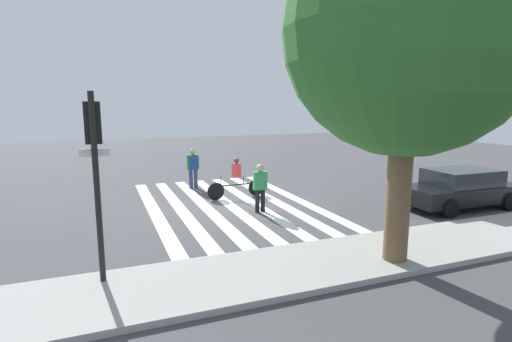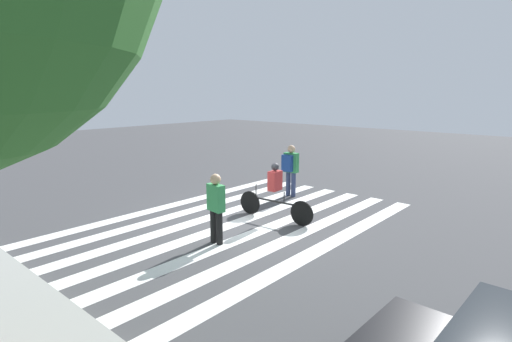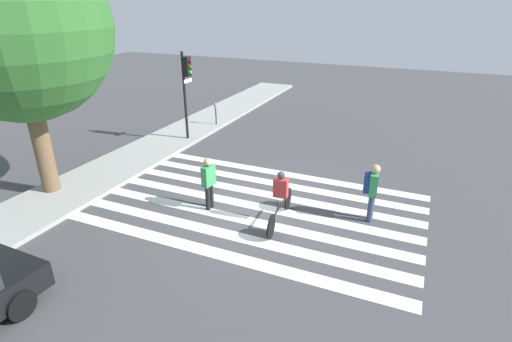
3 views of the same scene
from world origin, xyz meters
name	(u,v)px [view 1 (image 1 of 3)]	position (x,y,z in m)	size (l,w,h in m)	color
ground_plane	(229,205)	(0.00, 0.00, 0.00)	(60.00, 60.00, 0.00)	#444447
sidewalk_curb	(312,265)	(0.00, 6.25, 0.07)	(36.00, 2.50, 0.14)	#9E9E99
crosswalk_stripes	(229,204)	(0.00, 0.00, 0.00)	(5.95, 10.00, 0.01)	white
traffic_light	(95,152)	(4.53, 5.38, 2.81)	(0.60, 0.50, 4.02)	black
street_tree	(408,31)	(-1.91, 6.82, 5.30)	(5.48, 5.48, 8.06)	brown
pedestrian_adult_yellow_jacket	(260,185)	(-0.69, 1.38, 0.96)	(0.50, 0.28, 1.70)	black
pedestrian_child_with_backpack	(193,165)	(0.60, -3.32, 1.05)	(0.51, 0.43, 1.79)	navy
cyclist_far_lane	(236,177)	(-0.61, -0.95, 0.87)	(2.46, 0.42, 1.64)	black
car_parked_far_curb	(461,188)	(-7.69, 3.53, 0.73)	(4.44, 2.04, 1.43)	black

